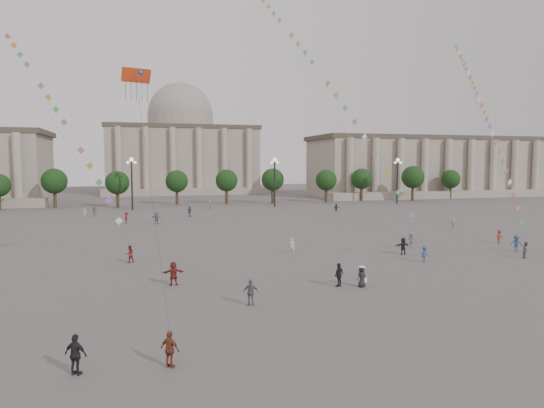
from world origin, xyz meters
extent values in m
plane|color=#595654|center=(0.00, 0.00, 0.00)|extent=(360.00, 360.00, 0.00)
cube|color=gray|center=(75.00, 95.00, 8.00)|extent=(80.00, 22.00, 16.00)
cube|color=#483F35|center=(75.00, 95.00, 16.60)|extent=(81.60, 22.44, 1.20)
cube|color=gray|center=(75.00, 82.00, 1.00)|extent=(84.00, 4.00, 2.00)
cube|color=gray|center=(0.00, 130.00, 10.00)|extent=(46.00, 30.00, 20.00)
cube|color=#483F35|center=(0.00, 130.00, 20.60)|extent=(46.92, 30.60, 1.20)
cube|color=gray|center=(0.00, 113.00, 1.00)|extent=(48.30, 4.00, 2.00)
cylinder|color=gray|center=(0.00, 130.00, 22.50)|extent=(21.00, 21.00, 5.00)
sphere|color=gray|center=(0.00, 130.00, 25.00)|extent=(21.00, 21.00, 21.00)
cylinder|color=#362A1B|center=(-30.00, 78.00, 1.76)|extent=(0.70, 0.70, 3.52)
sphere|color=black|center=(-30.00, 78.00, 5.44)|extent=(5.12, 5.12, 5.12)
cylinder|color=#362A1B|center=(-18.00, 78.00, 1.76)|extent=(0.70, 0.70, 3.52)
sphere|color=black|center=(-18.00, 78.00, 5.44)|extent=(5.12, 5.12, 5.12)
cylinder|color=#362A1B|center=(-6.00, 78.00, 1.76)|extent=(0.70, 0.70, 3.52)
sphere|color=black|center=(-6.00, 78.00, 5.44)|extent=(5.12, 5.12, 5.12)
cylinder|color=#362A1B|center=(6.00, 78.00, 1.76)|extent=(0.70, 0.70, 3.52)
sphere|color=black|center=(6.00, 78.00, 5.44)|extent=(5.12, 5.12, 5.12)
cylinder|color=#362A1B|center=(18.00, 78.00, 1.76)|extent=(0.70, 0.70, 3.52)
sphere|color=black|center=(18.00, 78.00, 5.44)|extent=(5.12, 5.12, 5.12)
cylinder|color=#362A1B|center=(30.00, 78.00, 1.76)|extent=(0.70, 0.70, 3.52)
sphere|color=black|center=(30.00, 78.00, 5.44)|extent=(5.12, 5.12, 5.12)
cylinder|color=#362A1B|center=(42.00, 78.00, 1.76)|extent=(0.70, 0.70, 3.52)
sphere|color=black|center=(42.00, 78.00, 5.44)|extent=(5.12, 5.12, 5.12)
cylinder|color=#362A1B|center=(54.00, 78.00, 1.76)|extent=(0.70, 0.70, 3.52)
sphere|color=black|center=(54.00, 78.00, 5.44)|extent=(5.12, 5.12, 5.12)
cylinder|color=#362A1B|center=(66.00, 78.00, 1.76)|extent=(0.70, 0.70, 3.52)
sphere|color=black|center=(66.00, 78.00, 5.44)|extent=(5.12, 5.12, 5.12)
cylinder|color=#262628|center=(-15.00, 70.00, 5.00)|extent=(0.36, 0.36, 10.00)
sphere|color=#FFE5B2|center=(-15.00, 70.00, 10.20)|extent=(0.90, 0.90, 0.90)
sphere|color=#FFE5B2|center=(-15.70, 70.00, 9.60)|extent=(0.60, 0.60, 0.60)
sphere|color=#FFE5B2|center=(-14.30, 70.00, 9.60)|extent=(0.60, 0.60, 0.60)
cylinder|color=#262628|center=(15.00, 70.00, 5.00)|extent=(0.36, 0.36, 10.00)
sphere|color=#FFE5B2|center=(15.00, 70.00, 10.20)|extent=(0.90, 0.90, 0.90)
sphere|color=#FFE5B2|center=(14.30, 70.00, 9.60)|extent=(0.60, 0.60, 0.60)
sphere|color=#FFE5B2|center=(15.70, 70.00, 9.60)|extent=(0.60, 0.60, 0.60)
cylinder|color=#262628|center=(45.00, 70.00, 5.00)|extent=(0.36, 0.36, 10.00)
sphere|color=#FFE5B2|center=(45.00, 70.00, 10.20)|extent=(0.90, 0.90, 0.90)
sphere|color=#FFE5B2|center=(44.30, 70.00, 9.60)|extent=(0.60, 0.60, 0.60)
sphere|color=#FFE5B2|center=(45.70, 70.00, 9.60)|extent=(0.60, 0.60, 0.60)
imported|color=#314A6F|center=(-5.07, 54.62, 0.93)|extent=(1.18, 0.89, 1.87)
imported|color=#232228|center=(12.73, 12.54, 0.88)|extent=(1.67, 0.65, 1.76)
imported|color=silver|center=(0.56, 68.00, 0.88)|extent=(1.54, 1.49, 1.75)
imported|color=slate|center=(15.40, 15.36, 0.92)|extent=(1.37, 1.19, 1.84)
imported|color=silver|center=(29.83, 27.88, 0.79)|extent=(1.53, 1.07, 1.59)
imported|color=maroon|center=(27.42, 15.76, 0.82)|extent=(1.19, 0.88, 1.64)
imported|color=#232228|center=(23.57, 55.85, 0.74)|extent=(1.43, 0.63, 1.49)
imported|color=silver|center=(-22.84, 57.64, 0.79)|extent=(0.64, 0.69, 1.58)
imported|color=slate|center=(-11.10, 45.51, 0.94)|extent=(1.78, 1.38, 1.88)
imported|color=silver|center=(1.66, 15.90, 0.84)|extent=(0.73, 0.63, 1.69)
imported|color=#2E4A68|center=(25.31, 10.76, 0.89)|extent=(1.31, 1.25, 1.79)
imported|color=slate|center=(-21.46, 59.79, 0.88)|extent=(1.10, 0.63, 1.77)
imported|color=maroon|center=(-15.62, 46.94, 0.93)|extent=(1.15, 1.39, 1.87)
imported|color=brown|center=(-12.44, -9.59, 0.86)|extent=(1.04, 0.99, 1.73)
imported|color=black|center=(-16.56, -9.26, 0.93)|extent=(1.17, 0.93, 1.86)
imported|color=maroon|center=(-11.22, 5.90, 0.93)|extent=(1.76, 0.69, 1.86)
imported|color=#5E5F63|center=(-6.61, -0.94, 0.88)|extent=(1.12, 0.71, 1.77)
imported|color=black|center=(1.04, 2.10, 0.92)|extent=(1.14, 0.97, 1.83)
imported|color=maroon|center=(-14.65, 15.78, 0.83)|extent=(0.98, 0.87, 1.67)
imported|color=#374E7C|center=(12.61, 8.42, 0.79)|extent=(1.17, 0.94, 1.58)
imported|color=slate|center=(23.52, 7.47, 0.83)|extent=(1.01, 0.95, 1.65)
imported|color=black|center=(2.65, 1.48, 0.81)|extent=(0.91, 0.72, 1.63)
cone|color=white|center=(2.65, 1.48, 1.62)|extent=(0.52, 0.52, 0.14)
cylinder|color=white|center=(2.65, 1.48, 1.56)|extent=(0.60, 0.60, 0.02)
cube|color=white|center=(2.90, 1.33, 0.55)|extent=(0.22, 0.10, 0.35)
cube|color=red|center=(-13.68, 6.83, 16.09)|extent=(2.26, 1.14, 1.02)
cube|color=#1A8F2C|center=(-14.03, 6.79, 16.34)|extent=(0.39, 0.29, 0.34)
cube|color=#2137B5|center=(-13.33, 6.79, 16.34)|extent=(0.39, 0.29, 0.34)
sphere|color=gold|center=(-14.03, 6.75, 16.34)|extent=(0.20, 0.20, 0.20)
sphere|color=gold|center=(-13.33, 6.75, 16.34)|extent=(0.20, 0.20, 0.20)
cylinder|color=#3F3F3F|center=(-13.06, -1.38, 8.85)|extent=(0.02, 0.02, 21.94)
cylinder|color=#3F3F3F|center=(-25.19, 30.99, 17.94)|extent=(0.02, 0.02, 49.51)
cube|color=white|center=(-15.61, 17.16, 3.88)|extent=(0.76, 0.25, 0.76)
cube|color=#AF62C5|center=(-16.57, 18.54, 5.78)|extent=(0.76, 0.25, 0.76)
cube|color=#52B371|center=(-17.53, 19.92, 7.54)|extent=(0.76, 0.25, 0.76)
cube|color=gold|center=(-18.49, 21.31, 9.22)|extent=(0.76, 0.25, 0.76)
cube|color=#C56877|center=(-19.44, 22.69, 10.83)|extent=(0.76, 0.25, 0.76)
cube|color=white|center=(-20.40, 24.07, 12.40)|extent=(0.76, 0.25, 0.76)
cube|color=#AF62C5|center=(-21.36, 25.46, 13.92)|extent=(0.76, 0.25, 0.76)
cube|color=#52B371|center=(-22.32, 26.84, 15.41)|extent=(0.76, 0.25, 0.76)
cube|color=gold|center=(-23.28, 28.22, 16.88)|extent=(0.76, 0.25, 0.76)
cube|color=#C56877|center=(-24.24, 29.61, 18.32)|extent=(0.76, 0.25, 0.76)
cube|color=white|center=(-25.19, 30.99, 19.74)|extent=(0.76, 0.25, 0.76)
cube|color=#AF62C5|center=(-26.15, 32.37, 21.14)|extent=(0.76, 0.25, 0.76)
cube|color=#52B371|center=(-27.11, 33.76, 22.52)|extent=(0.76, 0.25, 0.76)
cube|color=gold|center=(-28.07, 35.14, 23.89)|extent=(0.76, 0.25, 0.76)
cube|color=#C56877|center=(-29.03, 36.52, 25.24)|extent=(0.76, 0.25, 0.76)
cube|color=white|center=(-29.99, 37.91, 26.58)|extent=(0.76, 0.25, 0.76)
cylinder|color=#3F3F3F|center=(7.93, 35.97, 25.15)|extent=(0.02, 0.02, 73.21)
cube|color=#AF62C5|center=(12.28, 10.39, 4.28)|extent=(0.76, 0.25, 0.76)
cube|color=#52B371|center=(11.94, 12.35, 6.52)|extent=(0.76, 0.25, 0.76)
cube|color=gold|center=(11.61, 14.32, 8.58)|extent=(0.76, 0.25, 0.76)
cube|color=#C56877|center=(11.27, 16.29, 10.55)|extent=(0.76, 0.25, 0.76)
cube|color=white|center=(10.94, 18.26, 12.44)|extent=(0.76, 0.25, 0.76)
cube|color=#AF62C5|center=(10.61, 20.22, 14.27)|extent=(0.76, 0.25, 0.76)
cube|color=#52B371|center=(10.27, 22.19, 16.06)|extent=(0.76, 0.25, 0.76)
cube|color=gold|center=(9.94, 24.16, 17.81)|extent=(0.76, 0.25, 0.76)
cube|color=#C56877|center=(9.60, 26.13, 19.52)|extent=(0.76, 0.25, 0.76)
cube|color=white|center=(9.27, 28.09, 21.21)|extent=(0.76, 0.25, 0.76)
cube|color=#AF62C5|center=(8.93, 30.06, 22.88)|extent=(0.76, 0.25, 0.76)
cube|color=#52B371|center=(8.60, 32.03, 24.52)|extent=(0.76, 0.25, 0.76)
cube|color=gold|center=(8.26, 34.00, 26.14)|extent=(0.76, 0.25, 0.76)
cube|color=#C56877|center=(7.93, 35.97, 27.74)|extent=(0.76, 0.25, 0.76)
cube|color=white|center=(7.60, 37.93, 29.32)|extent=(0.76, 0.25, 0.76)
cube|color=#AF62C5|center=(7.26, 39.90, 30.89)|extent=(0.76, 0.25, 0.76)
cube|color=#52B371|center=(6.93, 41.87, 32.45)|extent=(0.76, 0.25, 0.76)
cube|color=gold|center=(6.59, 43.84, 33.99)|extent=(0.76, 0.25, 0.76)
cube|color=#C56877|center=(6.26, 45.80, 35.52)|extent=(0.76, 0.25, 0.76)
cylinder|color=#3F3F3F|center=(32.34, 25.84, 15.88)|extent=(0.02, 0.02, 49.88)
cube|color=#52B371|center=(24.20, 8.89, 3.30)|extent=(0.76, 0.25, 0.76)
cube|color=gold|center=(24.88, 10.30, 4.75)|extent=(0.76, 0.25, 0.76)
cube|color=#C56877|center=(25.56, 11.71, 6.09)|extent=(0.76, 0.25, 0.76)
cube|color=white|center=(26.24, 13.13, 7.36)|extent=(0.76, 0.25, 0.76)
cube|color=#AF62C5|center=(26.91, 14.54, 8.58)|extent=(0.76, 0.25, 0.76)
cube|color=#52B371|center=(27.59, 15.95, 9.77)|extent=(0.76, 0.25, 0.76)
cube|color=gold|center=(28.27, 17.37, 10.93)|extent=(0.76, 0.25, 0.76)
cube|color=#C56877|center=(28.95, 18.78, 12.06)|extent=(0.76, 0.25, 0.76)
cube|color=white|center=(29.63, 20.19, 13.18)|extent=(0.76, 0.25, 0.76)
cube|color=#AF62C5|center=(30.31, 21.60, 14.27)|extent=(0.76, 0.25, 0.76)
cube|color=#52B371|center=(30.98, 23.02, 15.35)|extent=(0.76, 0.25, 0.76)
cube|color=gold|center=(31.66, 24.43, 16.41)|extent=(0.76, 0.25, 0.76)
cube|color=#C56877|center=(32.34, 25.84, 17.46)|extent=(0.76, 0.25, 0.76)
cube|color=white|center=(33.02, 27.26, 18.50)|extent=(0.76, 0.25, 0.76)
cube|color=#AF62C5|center=(33.70, 28.67, 19.53)|extent=(0.76, 0.25, 0.76)
cube|color=#52B371|center=(34.38, 30.08, 20.54)|extent=(0.76, 0.25, 0.76)
cube|color=gold|center=(35.05, 31.49, 21.55)|extent=(0.76, 0.25, 0.76)
cube|color=#C56877|center=(35.73, 32.91, 22.55)|extent=(0.76, 0.25, 0.76)
cube|color=white|center=(36.41, 34.32, 23.54)|extent=(0.76, 0.25, 0.76)
cube|color=#AF62C5|center=(37.09, 35.73, 24.52)|extent=(0.76, 0.25, 0.76)
cube|color=#52B371|center=(37.77, 37.15, 25.49)|extent=(0.76, 0.25, 0.76)
cube|color=gold|center=(38.45, 38.56, 26.46)|extent=(0.76, 0.25, 0.76)
cube|color=#C56877|center=(39.12, 39.97, 27.42)|extent=(0.76, 0.25, 0.76)
cube|color=white|center=(39.80, 41.39, 28.38)|extent=(0.76, 0.25, 0.76)
cube|color=#AF62C5|center=(40.48, 42.80, 29.33)|extent=(0.76, 0.25, 0.76)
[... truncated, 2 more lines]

